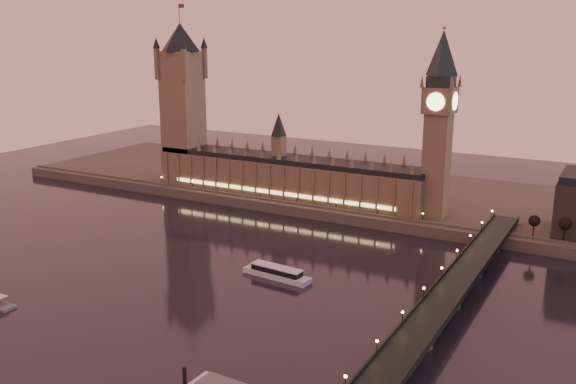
% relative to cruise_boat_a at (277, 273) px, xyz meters
% --- Properties ---
extents(ground, '(700.00, 700.00, 0.00)m').
position_rel_cruise_boat_a_xyz_m(ground, '(-15.18, -12.01, -2.32)').
color(ground, black).
rests_on(ground, ground).
extents(far_embankment, '(560.00, 130.00, 6.00)m').
position_rel_cruise_boat_a_xyz_m(far_embankment, '(14.82, 152.99, 0.68)').
color(far_embankment, '#423D35').
rests_on(far_embankment, ground).
extents(palace_of_westminster, '(180.00, 26.62, 52.00)m').
position_rel_cruise_boat_a_xyz_m(palace_of_westminster, '(-55.31, 108.98, 19.38)').
color(palace_of_westminster, brown).
rests_on(palace_of_westminster, ground).
extents(victoria_tower, '(31.68, 31.68, 118.00)m').
position_rel_cruise_boat_a_xyz_m(victoria_tower, '(-135.18, 108.99, 63.47)').
color(victoria_tower, brown).
rests_on(victoria_tower, ground).
extents(big_ben, '(17.68, 17.68, 104.00)m').
position_rel_cruise_boat_a_xyz_m(big_ben, '(38.80, 108.97, 61.63)').
color(big_ben, brown).
rests_on(big_ben, ground).
extents(westminster_bridge, '(13.20, 260.00, 15.30)m').
position_rel_cruise_boat_a_xyz_m(westminster_bridge, '(76.43, -12.01, 3.19)').
color(westminster_bridge, black).
rests_on(westminster_bridge, ground).
extents(bare_tree_0, '(5.94, 5.94, 12.08)m').
position_rel_cruise_boat_a_xyz_m(bare_tree_0, '(95.47, 96.99, 12.69)').
color(bare_tree_0, black).
rests_on(bare_tree_0, ground).
extents(bare_tree_1, '(5.94, 5.94, 12.08)m').
position_rel_cruise_boat_a_xyz_m(bare_tree_1, '(109.27, 96.99, 12.69)').
color(bare_tree_1, black).
rests_on(bare_tree_1, ground).
extents(cruise_boat_a, '(33.46, 10.08, 5.27)m').
position_rel_cruise_boat_a_xyz_m(cruise_boat_a, '(0.00, 0.00, 0.00)').
color(cruise_boat_a, silver).
rests_on(cruise_boat_a, ground).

